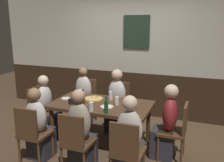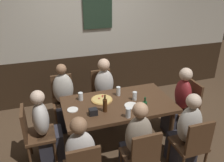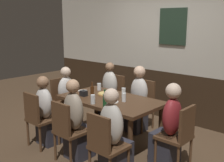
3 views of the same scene
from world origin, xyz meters
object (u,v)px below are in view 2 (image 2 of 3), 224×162
Objects in this scene: person_right_near at (185,137)px; tumbler_short at (135,96)px; pizza at (102,100)px; beer_glass_tall at (81,97)px; pint_glass_pale at (128,113)px; chair_right_near at (192,144)px; person_left_far at (65,102)px; chair_head_east at (187,104)px; person_left_near at (81,162)px; person_head_east at (179,106)px; chair_mid_near at (142,156)px; chair_head_west at (34,132)px; beer_bottle_green at (145,107)px; person_head_west at (46,132)px; tumbler_water at (118,91)px; person_mid_far at (105,95)px; beer_bottle_brown at (105,105)px; condiment_caddy at (93,112)px; chair_left_far at (63,97)px; person_mid_near at (136,148)px; plate_white_small at (73,110)px; plate_white_large at (131,106)px; chair_mid_far at (102,91)px; dining_table at (118,108)px.

tumbler_short is (-0.44, 0.72, 0.31)m from person_right_near.
beer_glass_tall reaches higher than pizza.
chair_right_near is at bearing -34.46° from pint_glass_pale.
person_left_far is (-1.42, 1.58, -0.01)m from chair_right_near.
person_left_near reaches higher than chair_head_east.
person_head_east is at bearing 21.70° from person_left_near.
chair_head_west is at bearing 144.61° from chair_mid_near.
tumbler_short is 0.39m from beer_bottle_green.
chair_head_east is 2.06m from person_left_far.
person_head_west reaches higher than tumbler_water.
person_mid_far reaches higher than beer_bottle_green.
chair_mid_near is 3.43× the size of beer_bottle_brown.
chair_right_near reaches higher than condiment_caddy.
chair_head_west is 1.50m from chair_mid_near.
chair_left_far is at bearing 119.74° from pint_glass_pale.
person_mid_near is at bearing -51.12° from condiment_caddy.
pint_glass_pale is (0.72, -1.09, 0.32)m from person_left_far.
pint_glass_pale is at bearing 89.08° from person_mid_near.
pizza is at bearing 57.76° from condiment_caddy.
chair_head_east is 0.75× the size of person_mid_far.
condiment_caddy is at bearing -79.11° from beer_glass_tall.
chair_mid_near reaches higher than plate_white_small.
tumbler_water is at bearing 101.54° from plate_white_large.
pint_glass_pale is at bearing 145.54° from chair_right_near.
person_right_near is 4.52× the size of beer_bottle_brown.
person_mid_far is (-0.00, -0.16, 0.00)m from chair_mid_far.
tumbler_short reaches higher than condiment_caddy.
person_right_near is 8.64× the size of tumbler_short.
dining_table is at bearing -90.00° from chair_mid_far.
person_right_near is at bearing -44.84° from person_left_far.
chair_right_near is 3.43× the size of beer_bottle_brown.
person_mid_near is 0.73m from condiment_caddy.
person_head_west is 1.25m from plate_white_large.
person_mid_near is 0.71m from person_left_near.
chair_head_west is 0.79× the size of person_left_near.
person_left_near is at bearing -161.03° from beer_bottle_green.
person_mid_near is (-0.00, -1.58, -0.01)m from chair_mid_far.
pint_glass_pale is at bearing -56.73° from person_left_far.
plate_white_large is at bearing -10.22° from plate_white_small.
person_left_far is 1.04× the size of person_left_near.
beer_glass_tall is at bearing 160.66° from pizza.
pint_glass_pale is 0.34m from beer_bottle_brown.
person_mid_near is (0.71, -1.58, -0.01)m from chair_left_far.
beer_glass_tall is 1.12× the size of condiment_caddy.
person_head_east is at bearing -33.70° from person_mid_far.
person_mid_far reaches higher than person_right_near.
chair_head_west is 2.06m from person_right_near.
pizza is 1.60× the size of plate_white_large.
pizza is at bearing 136.86° from person_right_near.
beer_bottle_green is (0.16, -0.60, 0.03)m from tumbler_water.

